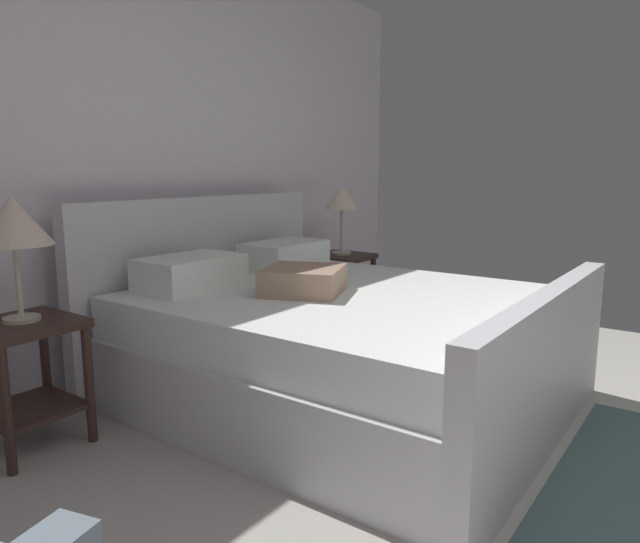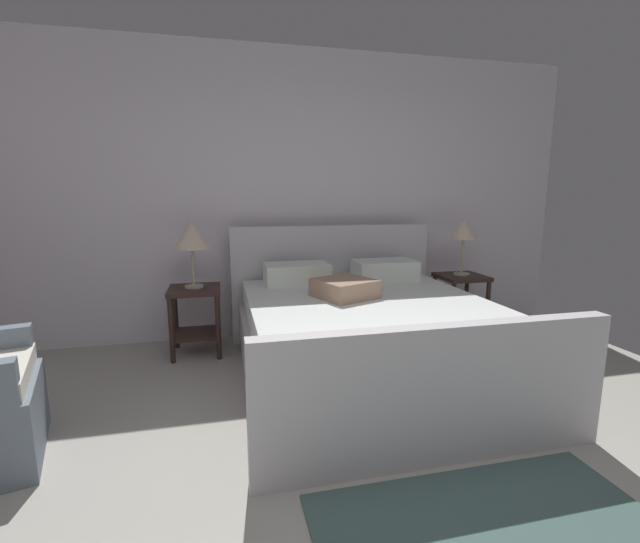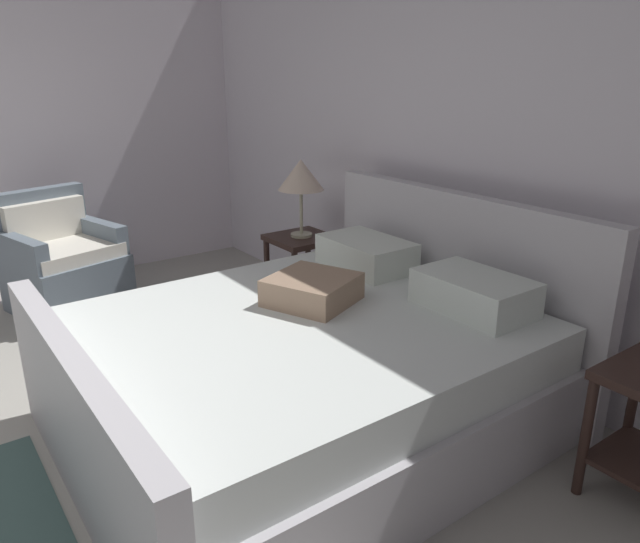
{
  "view_description": "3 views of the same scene",
  "coord_description": "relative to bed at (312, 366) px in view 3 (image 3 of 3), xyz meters",
  "views": [
    {
      "loc": [
        -2.22,
        0.05,
        1.27
      ],
      "look_at": [
        0.08,
        1.72,
        0.77
      ],
      "focal_mm": 32.32,
      "sensor_mm": 36.0,
      "label": 1
    },
    {
      "loc": [
        -0.74,
        -1.2,
        1.4
      ],
      "look_at": [
        0.0,
        1.94,
        0.82
      ],
      "focal_mm": 24.14,
      "sensor_mm": 36.0,
      "label": 2
    },
    {
      "loc": [
        2.51,
        0.25,
        1.76
      ],
      "look_at": [
        0.01,
        2.08,
        0.7
      ],
      "focal_mm": 33.21,
      "sensor_mm": 36.0,
      "label": 3
    }
  ],
  "objects": [
    {
      "name": "nightstand_left",
      "position": [
        -1.3,
        0.83,
        0.06
      ],
      "size": [
        0.44,
        0.44,
        0.6
      ],
      "color": "#36231E",
      "rests_on": "ground"
    },
    {
      "name": "bed",
      "position": [
        0.0,
        0.0,
        0.0
      ],
      "size": [
        1.96,
        2.25,
        1.11
      ],
      "color": "silver",
      "rests_on": "ground"
    },
    {
      "name": "wall_back",
      "position": [
        -0.33,
        1.29,
        1.04
      ],
      "size": [
        5.79,
        0.12,
        2.77
      ],
      "primitive_type": "cube",
      "color": "white",
      "rests_on": "ground"
    },
    {
      "name": "table_lamp_left",
      "position": [
        -1.3,
        0.83,
        0.7
      ],
      "size": [
        0.33,
        0.33,
        0.56
      ],
      "color": "#B7B293",
      "rests_on": "nightstand_left"
    },
    {
      "name": "armchair",
      "position": [
        -2.46,
        -0.6,
        0.01
      ],
      "size": [
        0.89,
        0.88,
        0.9
      ],
      "color": "slate",
      "rests_on": "ground"
    }
  ]
}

